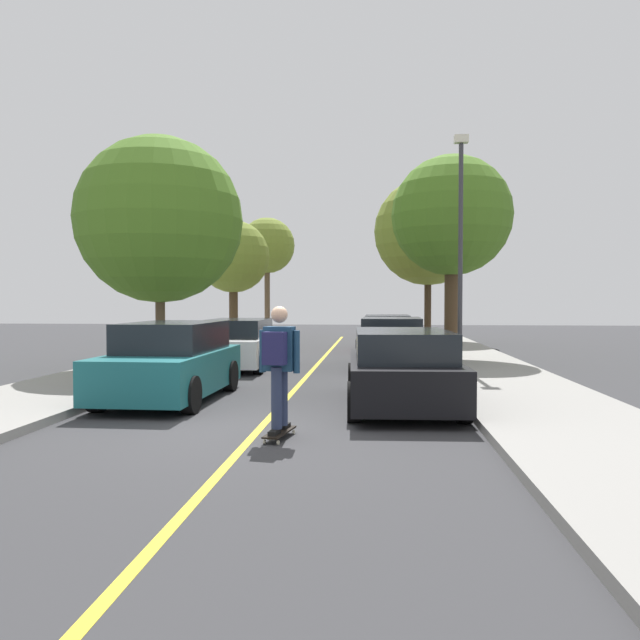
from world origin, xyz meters
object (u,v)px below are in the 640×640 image
(parked_car_right_far, at_px, (387,333))
(parked_car_right_near, at_px, (392,343))
(street_tree_left_nearest, at_px, (160,220))
(street_tree_left_far, at_px, (267,246))
(street_tree_right_near, at_px, (428,232))
(skateboarder, at_px, (279,361))
(street_tree_left_near, at_px, (233,257))
(streetlamp, at_px, (461,236))
(skateboard, at_px, (280,432))
(parked_car_left_near, at_px, (237,344))
(parked_car_right_nearest, at_px, (402,369))
(parked_car_left_nearest, at_px, (171,362))
(street_tree_right_nearest, at_px, (452,216))
(fire_hydrant, at_px, (178,352))

(parked_car_right_far, bearing_deg, parked_car_right_near, -90.01)
(parked_car_right_near, relative_size, street_tree_left_nearest, 0.68)
(street_tree_left_far, distance_m, street_tree_right_near, 9.50)
(skateboarder, bearing_deg, street_tree_left_near, 104.91)
(parked_car_right_near, relative_size, streetlamp, 0.68)
(skateboard, height_order, skateboarder, skateboarder)
(streetlamp, bearing_deg, skateboard, -113.25)
(parked_car_left_near, bearing_deg, parked_car_right_nearest, -54.99)
(parked_car_left_nearest, xyz_separation_m, parked_car_left_near, (-0.00, 5.74, -0.04))
(parked_car_right_far, height_order, skateboard, parked_car_right_far)
(parked_car_right_nearest, distance_m, skateboarder, 3.27)
(parked_car_right_far, height_order, street_tree_left_near, street_tree_left_near)
(parked_car_right_near, relative_size, skateboard, 4.77)
(street_tree_right_near, bearing_deg, street_tree_left_near, -159.84)
(street_tree_left_far, relative_size, street_tree_right_nearest, 0.99)
(street_tree_left_nearest, distance_m, skateboard, 9.82)
(street_tree_left_near, bearing_deg, parked_car_left_near, -76.41)
(parked_car_left_near, bearing_deg, parked_car_left_nearest, -89.98)
(street_tree_right_near, height_order, skateboard, street_tree_right_near)
(parked_car_left_near, relative_size, parked_car_right_far, 1.06)
(street_tree_left_near, relative_size, street_tree_left_far, 0.81)
(parked_car_right_nearest, bearing_deg, parked_car_right_near, 90.03)
(parked_car_left_nearest, bearing_deg, parked_car_left_near, 90.02)
(parked_car_right_near, height_order, street_tree_right_nearest, street_tree_right_nearest)
(parked_car_right_far, relative_size, street_tree_right_nearest, 0.67)
(parked_car_right_nearest, distance_m, streetlamp, 6.47)
(parked_car_left_near, xyz_separation_m, parked_car_right_far, (4.34, 6.57, -0.00))
(street_tree_left_far, bearing_deg, parked_car_left_nearest, -85.05)
(parked_car_left_nearest, height_order, street_tree_right_nearest, street_tree_right_nearest)
(parked_car_left_near, xyz_separation_m, street_tree_right_nearest, (6.19, 2.14, 3.79))
(street_tree_left_nearest, xyz_separation_m, street_tree_left_near, (0.00, 8.71, -0.38))
(street_tree_left_near, xyz_separation_m, street_tree_left_far, (0.00, 8.00, 1.14))
(street_tree_left_nearest, xyz_separation_m, streetlamp, (7.94, 0.37, -0.46))
(street_tree_left_near, bearing_deg, fire_hydrant, -87.58)
(fire_hydrant, bearing_deg, parked_car_right_nearest, -43.27)
(parked_car_left_nearest, relative_size, skateboarder, 2.38)
(parked_car_right_near, relative_size, fire_hydrant, 5.90)
(parked_car_left_nearest, height_order, skateboarder, skateboarder)
(street_tree_left_near, height_order, skateboarder, street_tree_left_near)
(street_tree_left_nearest, relative_size, streetlamp, 1.01)
(parked_car_right_near, height_order, skateboard, parked_car_right_near)
(parked_car_left_nearest, distance_m, street_tree_right_nearest, 10.70)
(parked_car_right_near, bearing_deg, street_tree_left_nearest, -166.61)
(parked_car_right_near, distance_m, skateboard, 9.49)
(parked_car_right_far, distance_m, street_tree_left_nearest, 10.37)
(street_tree_left_nearest, bearing_deg, parked_car_left_nearest, -68.44)
(parked_car_left_near, distance_m, parked_car_right_near, 4.36)
(parked_car_left_nearest, distance_m, parked_car_right_nearest, 4.36)
(parked_car_right_near, distance_m, skateboarder, 9.51)
(parked_car_left_near, relative_size, street_tree_left_far, 0.72)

